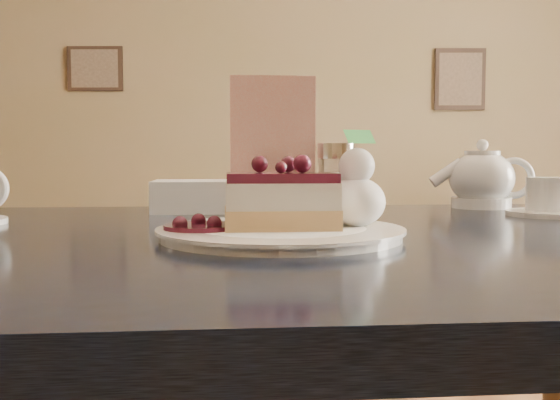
{
  "coord_description": "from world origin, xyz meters",
  "views": [
    {
      "loc": [
        0.24,
        -0.72,
        0.91
      ],
      "look_at": [
        0.23,
        -0.07,
        0.86
      ],
      "focal_mm": 40.0,
      "sensor_mm": 36.0,
      "label": 1
    }
  ],
  "objects_px": {
    "dessert_plate": "(281,233)",
    "cheesecake_slice": "(281,201)",
    "main_table": "(277,300)",
    "tea_set": "(493,184)"
  },
  "relations": [
    {
      "from": "dessert_plate",
      "to": "cheesecake_slice",
      "type": "relative_size",
      "value": 2.03
    },
    {
      "from": "main_table",
      "to": "cheesecake_slice",
      "type": "bearing_deg",
      "value": -90.0
    },
    {
      "from": "dessert_plate",
      "to": "cheesecake_slice",
      "type": "xyz_separation_m",
      "value": [
        0.0,
        -0.0,
        0.04
      ]
    },
    {
      "from": "main_table",
      "to": "dessert_plate",
      "type": "xyz_separation_m",
      "value": [
        0.01,
        -0.05,
        0.09
      ]
    },
    {
      "from": "main_table",
      "to": "dessert_plate",
      "type": "bearing_deg",
      "value": -90.0
    },
    {
      "from": "dessert_plate",
      "to": "main_table",
      "type": "bearing_deg",
      "value": 95.68
    },
    {
      "from": "main_table",
      "to": "tea_set",
      "type": "relative_size",
      "value": 4.96
    },
    {
      "from": "cheesecake_slice",
      "to": "tea_set",
      "type": "relative_size",
      "value": 0.5
    },
    {
      "from": "main_table",
      "to": "cheesecake_slice",
      "type": "xyz_separation_m",
      "value": [
        0.01,
        -0.05,
        0.13
      ]
    },
    {
      "from": "main_table",
      "to": "tea_set",
      "type": "xyz_separation_m",
      "value": [
        0.39,
        0.35,
        0.13
      ]
    }
  ]
}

